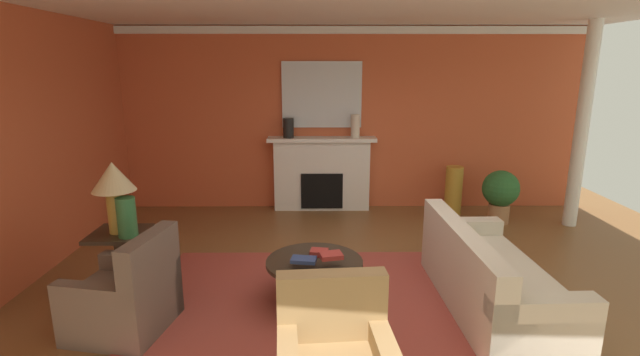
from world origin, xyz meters
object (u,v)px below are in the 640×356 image
vase_on_side_table (127,217)px  potted_plant (500,192)px  fireplace (322,176)px  coffee_table (314,271)px  table_lamp (114,184)px  armchair_near_window (126,299)px  vase_mantel_right (355,126)px  vase_tall_corner (453,191)px  vase_mantel_left (288,128)px  sofa (489,281)px  side_table (122,259)px  mantel_mirror (322,95)px

vase_on_side_table → potted_plant: vase_on_side_table is taller
fireplace → vase_on_side_table: size_ratio=4.39×
coffee_table → table_lamp: size_ratio=1.33×
potted_plant → fireplace: bearing=165.3°
armchair_near_window → table_lamp: bearing=114.3°
vase_mantel_right → vase_tall_corner: vase_mantel_right is taller
armchair_near_window → table_lamp: (-0.32, 0.70, 0.92)m
vase_mantel_right → fireplace: bearing=174.8°
armchair_near_window → potted_plant: (4.61, 2.99, 0.19)m
vase_mantel_right → vase_mantel_left: bearing=180.0°
armchair_near_window → potted_plant: bearing=33.0°
fireplace → sofa: 3.74m
potted_plant → armchair_near_window: bearing=-147.0°
potted_plant → coffee_table: bearing=-139.4°
vase_mantel_left → vase_mantel_right: (1.10, 0.00, 0.03)m
fireplace → coffee_table: 3.20m
potted_plant → table_lamp: bearing=-155.1°
table_lamp → armchair_near_window: bearing=-65.7°
vase_mantel_left → vase_tall_corner: bearing=-5.3°
table_lamp → vase_mantel_right: (2.72, 2.97, 0.21)m
sofa → potted_plant: sofa is taller
side_table → table_lamp: size_ratio=0.93×
coffee_table → vase_tall_corner: size_ratio=1.25×
vase_mantel_right → potted_plant: bearing=-17.0°
coffee_table → sofa: bearing=-5.3°
armchair_near_window → vase_tall_corner: size_ratio=1.18×
mantel_mirror → vase_on_side_table: size_ratio=3.21×
coffee_table → vase_on_side_table: vase_on_side_table is taller
mantel_mirror → coffee_table: size_ratio=1.32×
vase_on_side_table → table_lamp: bearing=141.3°
sofa → vase_on_side_table: 3.71m
mantel_mirror → table_lamp: mantel_mirror is taller
vase_mantel_left → vase_mantel_right: size_ratio=0.85×
mantel_mirror → vase_mantel_right: (0.55, -0.17, -0.50)m
vase_on_side_table → armchair_near_window: bearing=-74.0°
fireplace → coffee_table: (-0.11, -3.19, -0.25)m
mantel_mirror → armchair_near_window: (-1.85, -3.84, -1.63)m
sofa → fireplace: bearing=116.0°
table_lamp → vase_tall_corner: 5.18m
coffee_table → vase_tall_corner: 3.68m
mantel_mirror → vase_mantel_left: bearing=-162.8°
mantel_mirror → vase_mantel_right: 0.76m
vase_on_side_table → coffee_table: bearing=-1.7°
fireplace → potted_plant: bearing=-14.7°
coffee_table → vase_mantel_right: size_ratio=2.63×
armchair_near_window → vase_mantel_right: size_ratio=2.50×
armchair_near_window → side_table: armchair_near_window is taller
sofa → potted_plant: 2.87m
fireplace → vase_mantel_left: (-0.55, -0.05, 0.82)m
armchair_near_window → side_table: 0.78m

